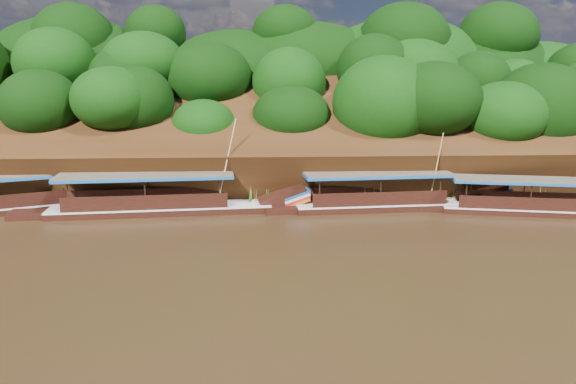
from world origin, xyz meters
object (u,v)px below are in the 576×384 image
boat_0 (551,207)px  boat_1 (398,200)px  boat_2 (175,204)px  boat_3 (24,203)px

boat_0 → boat_1: (-9.73, 2.26, 0.05)m
boat_0 → boat_1: size_ratio=0.97×
boat_1 → boat_2: bearing=177.0°
boat_2 → boat_0: bearing=-9.6°
boat_0 → boat_3: 35.51m
boat_1 → boat_2: boat_2 is taller
boat_2 → boat_3: (-10.37, 1.17, -0.04)m
boat_2 → boat_3: size_ratio=1.25×
boat_0 → boat_1: bearing=179.9°
boat_1 → boat_2: 15.29m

